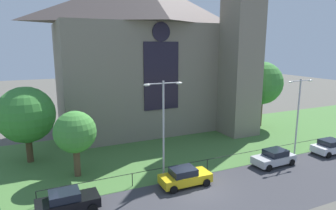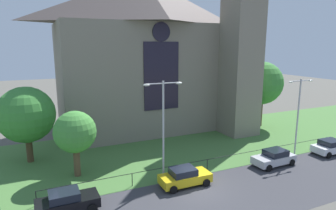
% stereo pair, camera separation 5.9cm
% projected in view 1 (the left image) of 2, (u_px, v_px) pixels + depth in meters
% --- Properties ---
extents(ground, '(160.00, 160.00, 0.00)m').
position_uv_depth(ground, '(153.00, 149.00, 32.53)').
color(ground, '#56544C').
extents(road_asphalt, '(120.00, 8.00, 0.01)m').
position_uv_depth(road_asphalt, '(212.00, 199.00, 21.84)').
color(road_asphalt, '#38383D').
rests_on(road_asphalt, ground).
extents(grass_verge, '(120.00, 20.00, 0.01)m').
position_uv_depth(grass_verge, '(160.00, 155.00, 30.75)').
color(grass_verge, '#477538').
rests_on(grass_verge, ground).
extents(church_building, '(23.20, 16.20, 26.00)m').
position_uv_depth(church_building, '(150.00, 53.00, 39.28)').
color(church_building, gray).
rests_on(church_building, ground).
extents(iron_railing, '(28.63, 0.07, 1.13)m').
position_uv_depth(iron_railing, '(207.00, 161.00, 26.63)').
color(iron_railing, black).
rests_on(iron_railing, ground).
extents(tree_left_near, '(3.62, 3.62, 5.82)m').
position_uv_depth(tree_left_near, '(75.00, 132.00, 25.07)').
color(tree_left_near, brown).
rests_on(tree_left_near, ground).
extents(tree_left_far, '(5.42, 5.42, 7.47)m').
position_uv_depth(tree_left_far, '(26.00, 115.00, 28.04)').
color(tree_left_far, '#4C3823').
rests_on(tree_left_far, ground).
extents(tree_right_far, '(5.96, 5.96, 9.11)m').
position_uv_depth(tree_right_far, '(261.00, 83.00, 40.90)').
color(tree_right_far, brown).
rests_on(tree_right_far, ground).
extents(streetlamp_near, '(3.37, 0.26, 8.51)m').
position_uv_depth(streetlamp_near, '(163.00, 119.00, 23.86)').
color(streetlamp_near, '#B2B2B7').
rests_on(streetlamp_near, ground).
extents(streetlamp_far, '(3.37, 0.26, 7.97)m').
position_uv_depth(streetlamp_far, '(299.00, 107.00, 30.13)').
color(streetlamp_far, '#B2B2B7').
rests_on(streetlamp_far, ground).
extents(parked_car_black, '(4.23, 2.07, 1.51)m').
position_uv_depth(parked_car_black, '(67.00, 201.00, 20.12)').
color(parked_car_black, black).
rests_on(parked_car_black, ground).
extents(parked_car_yellow, '(4.22, 2.06, 1.51)m').
position_uv_depth(parked_car_yellow, '(185.00, 177.00, 23.94)').
color(parked_car_yellow, gold).
rests_on(parked_car_yellow, ground).
extents(parked_car_silver, '(4.26, 2.14, 1.51)m').
position_uv_depth(parked_car_silver, '(274.00, 158.00, 28.03)').
color(parked_car_silver, '#B7B7BC').
rests_on(parked_car_silver, ground).
extents(parked_car_white, '(4.24, 2.10, 1.51)m').
position_uv_depth(parked_car_white, '(331.00, 146.00, 31.10)').
color(parked_car_white, silver).
rests_on(parked_car_white, ground).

